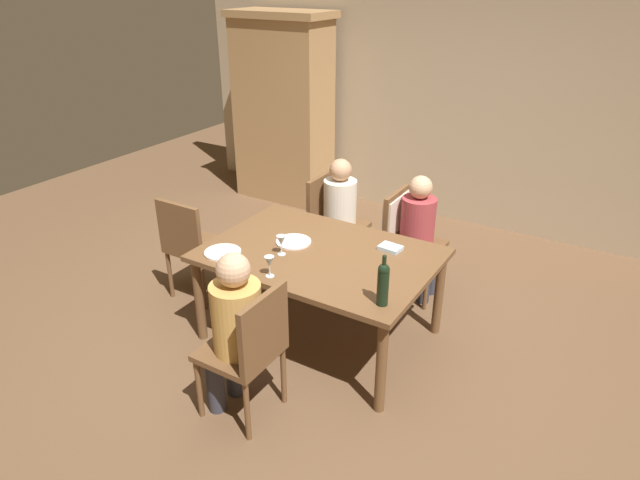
{
  "coord_description": "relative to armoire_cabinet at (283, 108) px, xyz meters",
  "views": [
    {
      "loc": [
        1.87,
        -3.08,
        2.59
      ],
      "look_at": [
        0.0,
        0.0,
        0.83
      ],
      "focal_mm": 31.22,
      "sensor_mm": 36.0,
      "label": 1
    }
  ],
  "objects": [
    {
      "name": "ground_plane",
      "position": [
        1.93,
        -2.33,
        -1.1
      ],
      "size": [
        10.0,
        10.0,
        0.0
      ],
      "primitive_type": "plane",
      "color": "brown"
    },
    {
      "name": "rear_room_partition",
      "position": [
        1.93,
        0.45,
        0.25
      ],
      "size": [
        6.4,
        0.12,
        2.7
      ],
      "primitive_type": "cube",
      "color": "tan",
      "rests_on": "ground_plane"
    },
    {
      "name": "armoire_cabinet",
      "position": [
        0.0,
        0.0,
        0.0
      ],
      "size": [
        1.18,
        0.62,
        2.18
      ],
      "color": "#A87F51",
      "rests_on": "ground_plane"
    },
    {
      "name": "dining_table",
      "position": [
        1.93,
        -2.33,
        -0.45
      ],
      "size": [
        1.66,
        1.15,
        0.73
      ],
      "color": "brown",
      "rests_on": "ground_plane"
    },
    {
      "name": "chair_far_right",
      "position": [
        2.18,
        -1.37,
        -0.5
      ],
      "size": [
        0.46,
        0.44,
        0.92
      ],
      "rotation": [
        0.0,
        0.0,
        -1.57
      ],
      "color": "brown",
      "rests_on": "ground_plane"
    },
    {
      "name": "chair_near",
      "position": [
        2.02,
        -3.28,
        -0.56
      ],
      "size": [
        0.44,
        0.44,
        0.92
      ],
      "rotation": [
        0.0,
        0.0,
        1.57
      ],
      "color": "brown",
      "rests_on": "ground_plane"
    },
    {
      "name": "chair_far_left",
      "position": [
        1.47,
        -1.37,
        -0.56
      ],
      "size": [
        0.44,
        0.44,
        0.92
      ],
      "rotation": [
        0.0,
        0.0,
        -1.57
      ],
      "color": "brown",
      "rests_on": "ground_plane"
    },
    {
      "name": "chair_left_end",
      "position": [
        0.72,
        -2.41,
        -0.56
      ],
      "size": [
        0.44,
        0.44,
        0.92
      ],
      "color": "brown",
      "rests_on": "ground_plane"
    },
    {
      "name": "person_woman_host",
      "position": [
        2.33,
        -1.37,
        -0.46
      ],
      "size": [
        0.33,
        0.29,
        1.09
      ],
      "rotation": [
        0.0,
        0.0,
        -1.57
      ],
      "color": "#33333D",
      "rests_on": "ground_plane"
    },
    {
      "name": "person_man_bearded",
      "position": [
        1.9,
        -3.28,
        -0.44
      ],
      "size": [
        0.35,
        0.31,
        1.14
      ],
      "rotation": [
        0.0,
        0.0,
        1.57
      ],
      "color": "#33333D",
      "rests_on": "ground_plane"
    },
    {
      "name": "person_man_guest",
      "position": [
        1.58,
        -1.37,
        -0.45
      ],
      "size": [
        0.34,
        0.29,
        1.11
      ],
      "rotation": [
        0.0,
        0.0,
        -1.57
      ],
      "color": "#33333D",
      "rests_on": "ground_plane"
    },
    {
      "name": "wine_bottle_tall_green",
      "position": [
        2.62,
        -2.72,
        -0.22
      ],
      "size": [
        0.07,
        0.07,
        0.34
      ],
      "color": "black",
      "rests_on": "dining_table"
    },
    {
      "name": "wine_glass_near_left",
      "position": [
        1.71,
        -2.5,
        -0.27
      ],
      "size": [
        0.07,
        0.07,
        0.15
      ],
      "color": "silver",
      "rests_on": "dining_table"
    },
    {
      "name": "wine_glass_centre",
      "position": [
        1.82,
        -2.8,
        -0.27
      ],
      "size": [
        0.07,
        0.07,
        0.15
      ],
      "color": "silver",
      "rests_on": "dining_table"
    },
    {
      "name": "dinner_plate_host",
      "position": [
        1.33,
        -2.71,
        -0.36
      ],
      "size": [
        0.27,
        0.27,
        0.01
      ],
      "primitive_type": "cylinder",
      "color": "white",
      "rests_on": "dining_table"
    },
    {
      "name": "dinner_plate_guest_left",
      "position": [
        1.67,
        -2.29,
        -0.36
      ],
      "size": [
        0.27,
        0.27,
        0.01
      ],
      "primitive_type": "cylinder",
      "color": "white",
      "rests_on": "dining_table"
    },
    {
      "name": "folded_napkin",
      "position": [
        2.35,
        -2.02,
        -0.36
      ],
      "size": [
        0.17,
        0.13,
        0.03
      ],
      "primitive_type": "cube",
      "rotation": [
        0.0,
        0.0,
        -0.1
      ],
      "color": "#ADC6D6",
      "rests_on": "dining_table"
    }
  ]
}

